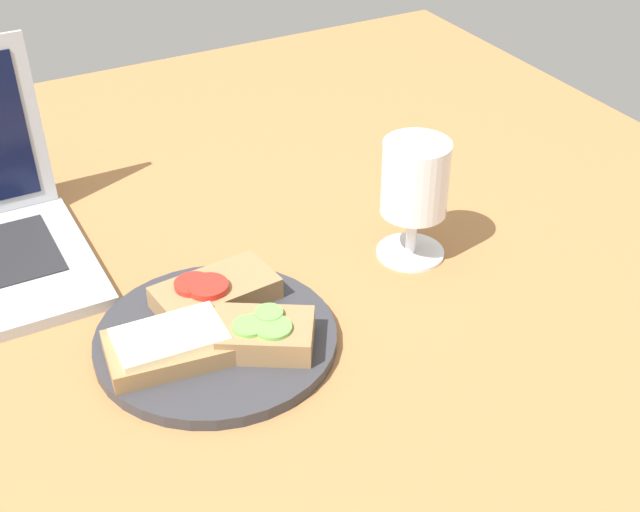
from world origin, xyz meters
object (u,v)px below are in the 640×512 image
at_px(sandwich_with_cheese, 171,345).
at_px(plate, 216,339).
at_px(sandwich_with_tomato, 210,293).
at_px(wine_glass, 415,185).
at_px(sandwich_with_cucumber, 262,334).

bearing_deg(sandwich_with_cheese, plate, 11.63).
height_order(plate, sandwich_with_cheese, sandwich_with_cheese).
height_order(sandwich_with_tomato, wine_glass, wine_glass).
bearing_deg(plate, wine_glass, 9.59).
xyz_separation_m(sandwich_with_tomato, sandwich_with_cucumber, (0.02, -0.08, 0.00)).
xyz_separation_m(sandwich_with_cheese, sandwich_with_cucumber, (0.08, -0.03, 0.00)).
relative_size(plate, sandwich_with_cucumber, 2.06).
relative_size(plate, sandwich_with_cheese, 1.86).
distance_m(plate, sandwich_with_tomato, 0.05).
height_order(sandwich_with_tomato, sandwich_with_cheese, sandwich_with_tomato).
distance_m(sandwich_with_tomato, sandwich_with_cheese, 0.08).
distance_m(plate, sandwich_with_cheese, 0.05).
bearing_deg(sandwich_with_cucumber, sandwich_with_tomato, 102.29).
relative_size(sandwich_with_tomato, sandwich_with_cucumber, 1.11).
bearing_deg(wine_glass, sandwich_with_cucumber, -160.03).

